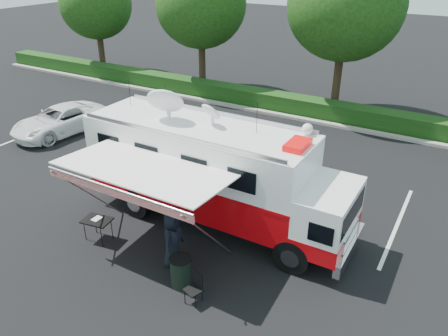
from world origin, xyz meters
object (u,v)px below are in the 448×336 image
at_px(white_suv, 63,133).
at_px(trash_bin, 181,271).
at_px(folding_table, 97,221).
at_px(command_truck, 214,173).

height_order(white_suv, trash_bin, trash_bin).
relative_size(folding_table, trash_bin, 1.06).
bearing_deg(folding_table, white_suv, 145.28).
xyz_separation_m(white_suv, folding_table, (8.39, -5.81, 0.72)).
bearing_deg(command_truck, trash_bin, -75.05).
distance_m(white_suv, trash_bin, 13.49).
distance_m(command_truck, trash_bin, 3.64).
distance_m(folding_table, trash_bin, 3.61).
bearing_deg(command_truck, folding_table, -133.85).
bearing_deg(command_truck, white_suv, 164.97).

